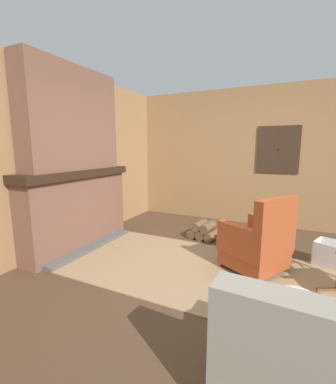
% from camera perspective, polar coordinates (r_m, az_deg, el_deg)
% --- Properties ---
extents(ground_plane, '(14.00, 14.00, 0.00)m').
position_cam_1_polar(ground_plane, '(3.27, 12.08, -18.02)').
color(ground_plane, '#4C3523').
extents(wood_panel_wall_left, '(0.06, 5.47, 2.66)m').
position_cam_1_polar(wood_panel_wall_left, '(4.21, -22.07, 6.57)').
color(wood_panel_wall_left, '#9E7247').
rests_on(wood_panel_wall_left, ground).
extents(wood_panel_wall_back, '(5.47, 0.09, 2.66)m').
position_cam_1_polar(wood_panel_wall_back, '(5.33, 19.08, 7.33)').
color(wood_panel_wall_back, '#9E7247').
rests_on(wood_panel_wall_back, ground).
extents(fireplace_hearth, '(0.57, 1.92, 1.20)m').
position_cam_1_polar(fireplace_hearth, '(4.14, -19.32, -3.62)').
color(fireplace_hearth, brown).
rests_on(fireplace_hearth, ground).
extents(chimney_breast, '(0.32, 1.60, 1.45)m').
position_cam_1_polar(chimney_breast, '(4.07, -20.53, 14.88)').
color(chimney_breast, brown).
rests_on(chimney_breast, fireplace_hearth).
extents(area_rug, '(3.84, 1.72, 0.01)m').
position_cam_1_polar(area_rug, '(3.36, 8.07, -16.97)').
color(area_rug, '#997A56').
rests_on(area_rug, ground).
extents(armchair, '(0.90, 0.91, 0.96)m').
position_cam_1_polar(armchair, '(3.39, 19.34, -10.84)').
color(armchair, '#A84723').
rests_on(armchair, ground).
extents(firewood_stack, '(0.51, 0.42, 0.29)m').
position_cam_1_polar(firewood_stack, '(4.42, 7.93, -8.55)').
color(firewood_stack, brown).
rests_on(firewood_stack, ground).
extents(oil_lamp_vase, '(0.13, 0.13, 0.30)m').
position_cam_1_polar(oil_lamp_vase, '(3.77, -25.44, 5.57)').
color(oil_lamp_vase, silver).
rests_on(oil_lamp_vase, fireplace_hearth).
extents(storage_case, '(0.14, 0.20, 0.15)m').
position_cam_1_polar(storage_case, '(4.21, -18.51, 5.96)').
color(storage_case, black).
rests_on(storage_case, fireplace_hearth).
extents(sofa_segment, '(1.27, 0.87, 0.82)m').
position_cam_1_polar(sofa_segment, '(1.94, 32.79, -30.85)').
color(sofa_segment, gray).
rests_on(sofa_segment, ground).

